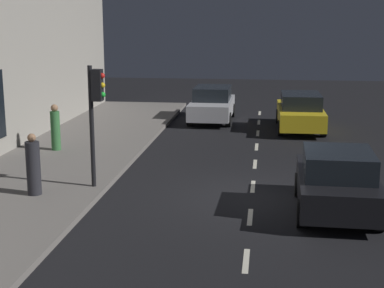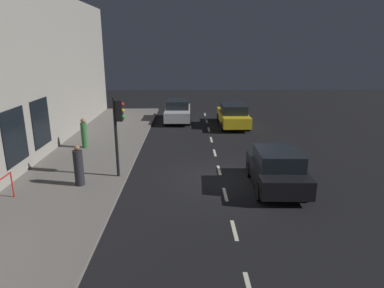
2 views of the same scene
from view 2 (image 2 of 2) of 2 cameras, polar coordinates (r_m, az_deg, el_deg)
ground_plane at (r=14.50m, az=4.95°, el=-5.83°), size 60.00×60.00×0.00m
sidewalk at (r=15.19m, az=-19.32°, el=-5.37°), size 4.50×32.00×0.15m
lane_centre_line at (r=15.42m, az=4.60°, el=-4.42°), size 0.12×27.20×0.01m
traffic_light at (r=13.95m, az=-12.34°, el=3.76°), size 0.47×0.32×3.32m
parked_car_0 at (r=13.68m, az=14.14°, el=-4.12°), size 2.02×3.86×1.58m
parked_car_1 at (r=23.80m, az=6.96°, el=4.87°), size 1.96×4.56×1.58m
parked_car_2 at (r=25.26m, az=-2.40°, el=5.63°), size 1.94×4.21×1.58m
pedestrian_0 at (r=13.89m, az=-18.60°, el=-3.69°), size 0.52×0.52×1.63m
pedestrian_1 at (r=18.95m, az=-17.75°, el=1.64°), size 0.43×0.43×1.61m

